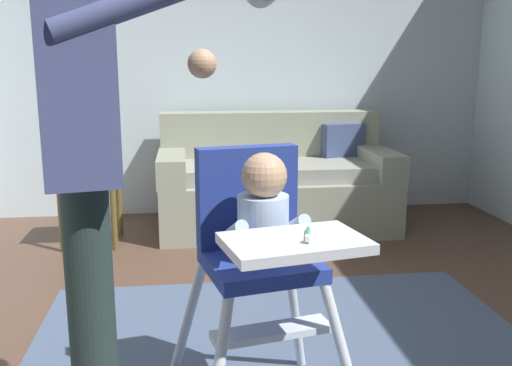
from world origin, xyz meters
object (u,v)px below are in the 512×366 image
object	(u,v)px
couch	(276,184)
sippy_cup	(82,163)
side_table	(90,190)
high_chair	(261,236)
adult_standing	(83,154)

from	to	relation	value
couch	sippy_cup	bearing A→B (deg)	-78.94
side_table	sippy_cup	bearing A→B (deg)	180.00
high_chair	adult_standing	xyz separation A→B (m)	(-0.54, -0.11, 0.31)
side_table	couch	bearing A→B (deg)	11.42
adult_standing	side_table	world-z (taller)	adult_standing
side_table	high_chair	bearing A→B (deg)	-66.97
adult_standing	sippy_cup	bearing A→B (deg)	88.75
high_chair	adult_standing	bearing A→B (deg)	-90.12
adult_standing	sippy_cup	distance (m)	2.31
couch	sippy_cup	xyz separation A→B (m)	(-1.39, -0.27, 0.24)
adult_standing	sippy_cup	world-z (taller)	adult_standing
couch	side_table	size ratio (longest dim) A/B	3.37
high_chair	side_table	world-z (taller)	high_chair
adult_standing	sippy_cup	size ratio (longest dim) A/B	17.27
couch	adult_standing	size ratio (longest dim) A/B	1.02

